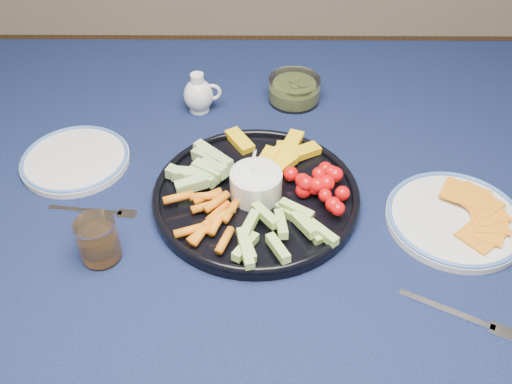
{
  "coord_description": "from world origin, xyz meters",
  "views": [
    {
      "loc": [
        -0.02,
        -0.82,
        1.46
      ],
      "look_at": [
        -0.02,
        -0.07,
        0.77
      ],
      "focal_mm": 40.0,
      "sensor_mm": 36.0,
      "label": 1
    }
  ],
  "objects_px": {
    "creamer_pitcher": "(199,95)",
    "pickle_bowl": "(294,91)",
    "dining_table": "(269,208)",
    "cheese_plate": "(455,217)",
    "crudite_platter": "(255,192)",
    "juice_tumbler": "(99,242)",
    "side_plate_extra": "(75,159)"
  },
  "relations": [
    {
      "from": "crudite_platter",
      "to": "pickle_bowl",
      "type": "distance_m",
      "value": 0.34
    },
    {
      "from": "pickle_bowl",
      "to": "crudite_platter",
      "type": "bearing_deg",
      "value": -104.45
    },
    {
      "from": "side_plate_extra",
      "to": "cheese_plate",
      "type": "bearing_deg",
      "value": -12.64
    },
    {
      "from": "dining_table",
      "to": "crudite_platter",
      "type": "distance_m",
      "value": 0.13
    },
    {
      "from": "dining_table",
      "to": "creamer_pitcher",
      "type": "xyz_separation_m",
      "value": [
        -0.15,
        0.22,
        0.13
      ]
    },
    {
      "from": "creamer_pitcher",
      "to": "pickle_bowl",
      "type": "height_order",
      "value": "creamer_pitcher"
    },
    {
      "from": "crudite_platter",
      "to": "side_plate_extra",
      "type": "xyz_separation_m",
      "value": [
        -0.35,
        0.1,
        -0.01
      ]
    },
    {
      "from": "side_plate_extra",
      "to": "crudite_platter",
      "type": "bearing_deg",
      "value": -16.69
    },
    {
      "from": "crudite_platter",
      "to": "cheese_plate",
      "type": "distance_m",
      "value": 0.35
    },
    {
      "from": "side_plate_extra",
      "to": "creamer_pitcher",
      "type": "bearing_deg",
      "value": 38.86
    },
    {
      "from": "creamer_pitcher",
      "to": "cheese_plate",
      "type": "distance_m",
      "value": 0.58
    },
    {
      "from": "creamer_pitcher",
      "to": "pickle_bowl",
      "type": "xyz_separation_m",
      "value": [
        0.21,
        0.04,
        -0.01
      ]
    },
    {
      "from": "side_plate_extra",
      "to": "juice_tumbler",
      "type": "bearing_deg",
      "value": -67.2
    },
    {
      "from": "crudite_platter",
      "to": "dining_table",
      "type": "bearing_deg",
      "value": 69.29
    },
    {
      "from": "dining_table",
      "to": "crudite_platter",
      "type": "height_order",
      "value": "crudite_platter"
    },
    {
      "from": "dining_table",
      "to": "cheese_plate",
      "type": "distance_m",
      "value": 0.36
    },
    {
      "from": "dining_table",
      "to": "juice_tumbler",
      "type": "bearing_deg",
      "value": -143.32
    },
    {
      "from": "pickle_bowl",
      "to": "cheese_plate",
      "type": "distance_m",
      "value": 0.46
    },
    {
      "from": "crudite_platter",
      "to": "creamer_pitcher",
      "type": "height_order",
      "value": "crudite_platter"
    },
    {
      "from": "cheese_plate",
      "to": "creamer_pitcher",
      "type": "bearing_deg",
      "value": 144.11
    },
    {
      "from": "crudite_platter",
      "to": "juice_tumbler",
      "type": "xyz_separation_m",
      "value": [
        -0.25,
        -0.13,
        0.01
      ]
    },
    {
      "from": "pickle_bowl",
      "to": "creamer_pitcher",
      "type": "bearing_deg",
      "value": -169.19
    },
    {
      "from": "cheese_plate",
      "to": "juice_tumbler",
      "type": "xyz_separation_m",
      "value": [
        -0.6,
        -0.08,
        0.02
      ]
    },
    {
      "from": "dining_table",
      "to": "juice_tumbler",
      "type": "relative_size",
      "value": 21.57
    },
    {
      "from": "pickle_bowl",
      "to": "juice_tumbler",
      "type": "bearing_deg",
      "value": -125.87
    },
    {
      "from": "cheese_plate",
      "to": "crudite_platter",
      "type": "bearing_deg",
      "value": 171.56
    },
    {
      "from": "juice_tumbler",
      "to": "side_plate_extra",
      "type": "relative_size",
      "value": 0.37
    },
    {
      "from": "creamer_pitcher",
      "to": "cheese_plate",
      "type": "xyz_separation_m",
      "value": [
        0.47,
        -0.34,
        -0.03
      ]
    },
    {
      "from": "dining_table",
      "to": "side_plate_extra",
      "type": "bearing_deg",
      "value": 175.05
    },
    {
      "from": "dining_table",
      "to": "creamer_pitcher",
      "type": "relative_size",
      "value": 18.82
    },
    {
      "from": "dining_table",
      "to": "cheese_plate",
      "type": "relative_size",
      "value": 7.04
    },
    {
      "from": "juice_tumbler",
      "to": "side_plate_extra",
      "type": "height_order",
      "value": "juice_tumbler"
    }
  ]
}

